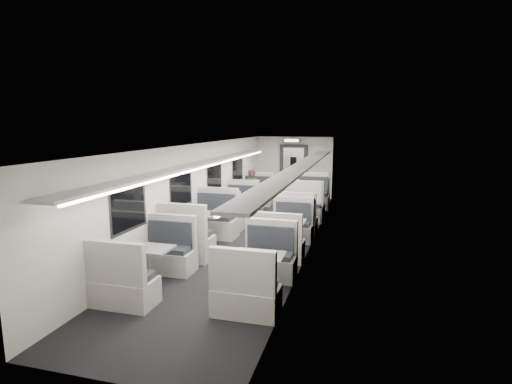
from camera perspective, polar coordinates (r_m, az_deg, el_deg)
The scene contains 19 objects.
room at distance 10.03m, azimuth -0.40°, elevation -0.03°, with size 3.24×12.24×2.64m.
booth_left_a at distance 13.63m, azimuth -0.66°, elevation -0.89°, with size 1.07×2.17×1.16m.
booth_left_b at distance 11.82m, azimuth -3.22°, elevation -2.62°, with size 1.04×2.10×1.12m.
booth_left_c at distance 9.59m, azimuth -7.83°, elevation -5.35°, with size 1.17×2.36×1.26m.
booth_left_d at distance 7.53m, azimuth -15.13°, elevation -10.24°, with size 1.03×2.09×1.12m.
booth_right_a at distance 13.06m, azimuth 7.60°, elevation -1.33°, with size 1.14×2.31×1.24m.
booth_right_b at distance 11.31m, azimuth 6.38°, elevation -3.13°, with size 1.09×2.21×1.18m.
booth_right_c at distance 9.34m, azimuth 4.41°, elevation -6.09°, with size 1.00×2.02×1.08m.
booth_right_d at distance 6.97m, azimuth 0.40°, elevation -11.59°, with size 1.02×2.06×1.10m.
passenger at distance 12.61m, azimuth -0.60°, elevation -0.05°, with size 0.55×0.36×1.51m, color black.
window_a at distance 13.66m, azimuth -2.61°, elevation 3.20°, with size 0.02×1.18×0.84m, color black.
window_b at distance 11.60m, azimuth -5.91°, elevation 2.00°, with size 0.02×1.18×0.84m, color black.
window_c at distance 9.60m, azimuth -10.61°, elevation 0.26°, with size 0.02×1.18×0.84m, color black.
window_d at distance 7.71m, azimuth -17.68°, elevation -2.34°, with size 0.02×1.18×0.84m, color black.
luggage_rack_left at distance 10.06m, azimuth -7.73°, elevation 4.02°, with size 0.46×10.40×0.09m.
luggage_rack_right at distance 9.38m, azimuth 6.45°, elevation 3.64°, with size 0.46×10.40×0.09m.
vestibule_door at distance 15.79m, azimuth 5.37°, elevation 2.92°, with size 1.10×0.13×2.10m.
exit_sign at distance 15.21m, azimuth 5.13°, elevation 7.36°, with size 0.62×0.12×0.16m.
wall_notice at distance 15.62m, azimuth 8.11°, elevation 4.49°, with size 0.32×0.02×0.40m, color silver.
Camera 1 is at (2.65, -9.53, 2.90)m, focal length 28.00 mm.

